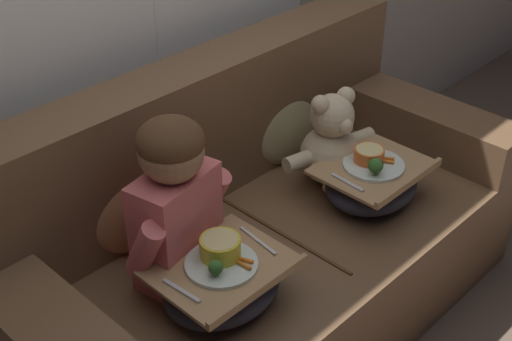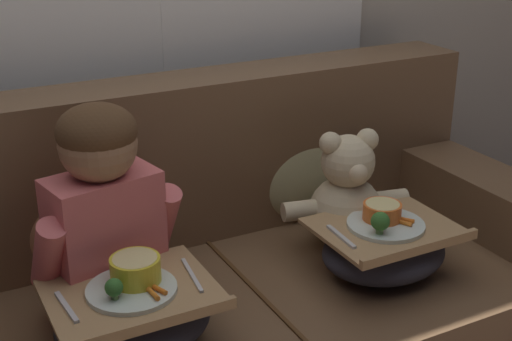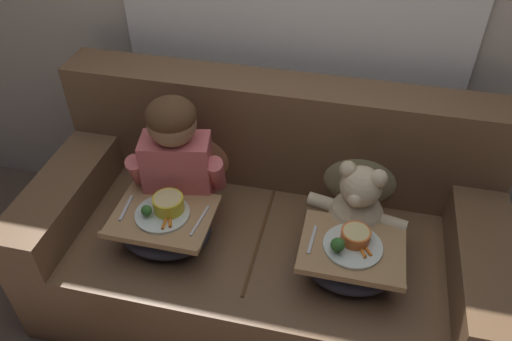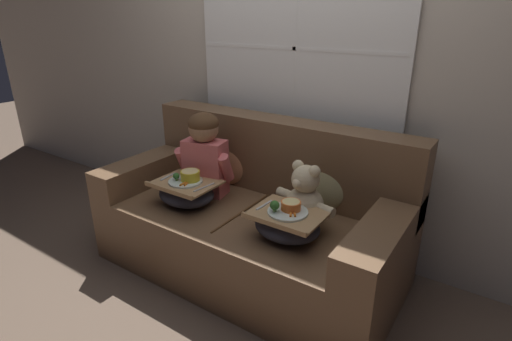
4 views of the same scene
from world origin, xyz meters
TOP-DOWN VIEW (x-y plane):
  - couch at (0.00, 0.07)m, footprint 1.96×0.94m
  - throw_pillow_behind_child at (-0.38, 0.29)m, footprint 0.38×0.18m
  - throw_pillow_behind_teddy at (0.38, 0.29)m, footprint 0.37×0.18m
  - child_figure at (-0.38, 0.04)m, footprint 0.42×0.23m
  - teddy_bear at (0.38, 0.04)m, footprint 0.41×0.29m
  - lap_tray_child at (-0.38, -0.15)m, footprint 0.40×0.33m
  - lap_tray_teddy at (0.38, -0.15)m, footprint 0.39×0.32m

SIDE VIEW (x-z plane):
  - couch at x=0.00m, z-range -0.14..0.83m
  - lap_tray_teddy at x=0.38m, z-range 0.43..0.65m
  - lap_tray_child at x=-0.38m, z-range 0.43..0.66m
  - teddy_bear at x=0.38m, z-range 0.43..0.81m
  - throw_pillow_behind_child at x=-0.38m, z-range 0.44..0.83m
  - throw_pillow_behind_teddy at x=0.38m, z-range 0.45..0.83m
  - child_figure at x=-0.38m, z-range 0.49..1.05m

